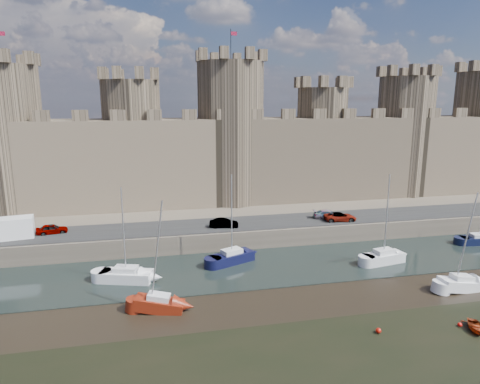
{
  "coord_description": "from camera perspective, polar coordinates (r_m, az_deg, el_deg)",
  "views": [
    {
      "loc": [
        -11.52,
        -22.31,
        19.69
      ],
      "look_at": [
        -2.05,
        22.0,
        9.77
      ],
      "focal_mm": 32.0,
      "sensor_mm": 36.0,
      "label": 1
    }
  ],
  "objects": [
    {
      "name": "sailboat_0",
      "position": [
        49.26,
        -14.94,
        -10.62
      ],
      "size": [
        6.03,
        3.75,
        10.55
      ],
      "rotation": [
        0.0,
        0.0,
        -0.3
      ],
      "color": "white",
      "rests_on": "ground"
    },
    {
      "name": "car_1",
      "position": [
        58.15,
        -2.16,
        -4.19
      ],
      "size": [
        4.12,
        2.15,
        1.29
      ],
      "primitive_type": "imported",
      "rotation": [
        0.0,
        0.0,
        1.36
      ],
      "color": "gray",
      "rests_on": "quay"
    },
    {
      "name": "dinghy_4",
      "position": [
        43.87,
        28.94,
        -15.54
      ],
      "size": [
        3.07,
        3.45,
        0.59
      ],
      "primitive_type": "imported",
      "rotation": [
        1.57,
        0.0,
        5.83
      ],
      "color": "maroon",
      "rests_on": "ground"
    },
    {
      "name": "buoy_1",
      "position": [
        40.28,
        17.97,
        -17.17
      ],
      "size": [
        0.48,
        0.48,
        0.48
      ],
      "primitive_type": "sphere",
      "color": "red",
      "rests_on": "ground"
    },
    {
      "name": "car_0",
      "position": [
        60.68,
        -23.78,
        -4.54
      ],
      "size": [
        4.03,
        2.13,
        1.31
      ],
      "primitive_type": "imported",
      "rotation": [
        0.0,
        0.0,
        1.73
      ],
      "color": "gray",
      "rests_on": "quay"
    },
    {
      "name": "castle",
      "position": [
        71.6,
        -3.26,
        5.9
      ],
      "size": [
        108.5,
        11.0,
        29.0
      ],
      "color": "#42382B",
      "rests_on": "quay"
    },
    {
      "name": "sailboat_1",
      "position": [
        52.69,
        -1.1,
        -8.6
      ],
      "size": [
        5.85,
        4.09,
        10.93
      ],
      "rotation": [
        0.0,
        0.0,
        0.4
      ],
      "color": "black",
      "rests_on": "ground"
    },
    {
      "name": "quay",
      "position": [
        85.13,
        -3.99,
        -0.19
      ],
      "size": [
        160.0,
        60.0,
        2.5
      ],
      "primitive_type": "cube",
      "color": "#4C443A",
      "rests_on": "ground"
    },
    {
      "name": "sailboat_3",
      "position": [
        67.87,
        29.26,
        -5.51
      ],
      "size": [
        5.32,
        2.61,
        8.95
      ],
      "rotation": [
        0.0,
        0.0,
        -0.13
      ],
      "color": "black",
      "rests_on": "ground"
    },
    {
      "name": "buoy_3",
      "position": [
        43.95,
        27.25,
        -15.46
      ],
      "size": [
        0.38,
        0.38,
        0.38
      ],
      "primitive_type": "sphere",
      "color": "red",
      "rests_on": "ground"
    },
    {
      "name": "water_channel",
      "position": [
        51.61,
        1.79,
        -10.03
      ],
      "size": [
        160.0,
        12.0,
        0.08
      ],
      "primitive_type": "cube",
      "color": "black",
      "rests_on": "ground"
    },
    {
      "name": "sailboat_5",
      "position": [
        51.35,
        27.42,
        -10.75
      ],
      "size": [
        4.93,
        2.01,
        10.54
      ],
      "rotation": [
        0.0,
        0.0,
        0.02
      ],
      "color": "white",
      "rests_on": "ground"
    },
    {
      "name": "sailboat_2",
      "position": [
        55.47,
        18.6,
        -8.17
      ],
      "size": [
        5.35,
        2.8,
        10.99
      ],
      "rotation": [
        0.0,
        0.0,
        0.17
      ],
      "color": "silver",
      "rests_on": "ground"
    },
    {
      "name": "car_2",
      "position": [
        63.74,
        11.7,
        -2.97
      ],
      "size": [
        4.65,
        2.75,
        1.26
      ],
      "primitive_type": "imported",
      "rotation": [
        0.0,
        0.0,
        1.33
      ],
      "color": "gray",
      "rests_on": "quay"
    },
    {
      "name": "car_3",
      "position": [
        62.86,
        13.21,
        -3.25
      ],
      "size": [
        4.82,
        2.67,
        1.28
      ],
      "primitive_type": "imported",
      "rotation": [
        0.0,
        0.0,
        1.45
      ],
      "color": "gray",
      "rests_on": "quay"
    },
    {
      "name": "sailboat_4",
      "position": [
        42.39,
        -10.74,
        -14.37
      ],
      "size": [
        4.9,
        2.83,
        10.78
      ],
      "rotation": [
        0.0,
        0.0,
        -0.24
      ],
      "color": "maroon",
      "rests_on": "ground"
    },
    {
      "name": "van",
      "position": [
        60.67,
        -28.68,
        -4.35
      ],
      "size": [
        6.47,
        3.4,
        2.69
      ],
      "primitive_type": "cube",
      "rotation": [
        0.0,
        0.0,
        0.16
      ],
      "color": "white",
      "rests_on": "quay"
    },
    {
      "name": "road",
      "position": [
        59.98,
        -0.48,
        -4.25
      ],
      "size": [
        160.0,
        7.0,
        0.1
      ],
      "primitive_type": "cube",
      "color": "black",
      "rests_on": "quay"
    }
  ]
}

